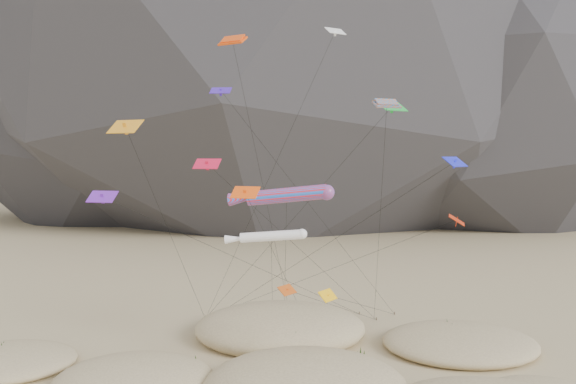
% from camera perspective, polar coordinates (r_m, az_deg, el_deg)
% --- Properties ---
extents(dunes, '(49.18, 39.13, 3.88)m').
position_cam_1_polar(dunes, '(41.33, -0.92, -18.89)').
color(dunes, '#CCB789').
rests_on(dunes, ground).
extents(kite_stakes, '(19.64, 5.73, 0.30)m').
position_cam_1_polar(kite_stakes, '(58.79, 1.81, -12.52)').
color(kite_stakes, '#3F2D1E').
rests_on(kite_stakes, ground).
extents(rainbow_tube_kite, '(8.68, 14.77, 14.36)m').
position_cam_1_polar(rainbow_tube_kite, '(45.38, -0.50, -0.35)').
color(rainbow_tube_kite, red).
rests_on(rainbow_tube_kite, ground).
extents(white_tube_kite, '(6.65, 13.45, 10.78)m').
position_cam_1_polar(white_tube_kite, '(45.11, -2.08, -4.55)').
color(white_tube_kite, white).
rests_on(white_tube_kite, ground).
extents(orange_parafoil, '(6.39, 13.42, 26.41)m').
position_cam_1_polar(orange_parafoil, '(47.45, -5.55, 14.61)').
color(orange_parafoil, '#EE460C').
rests_on(orange_parafoil, ground).
extents(multi_parafoil, '(2.82, 13.48, 20.99)m').
position_cam_1_polar(multi_parafoil, '(44.17, 9.99, 8.41)').
color(multi_parafoil, '#E05B17').
rests_on(multi_parafoil, ground).
extents(delta_kites, '(29.81, 19.91, 28.04)m').
position_cam_1_polar(delta_kites, '(44.64, -0.01, 2.27)').
color(delta_kites, '#1921DB').
rests_on(delta_kites, ground).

